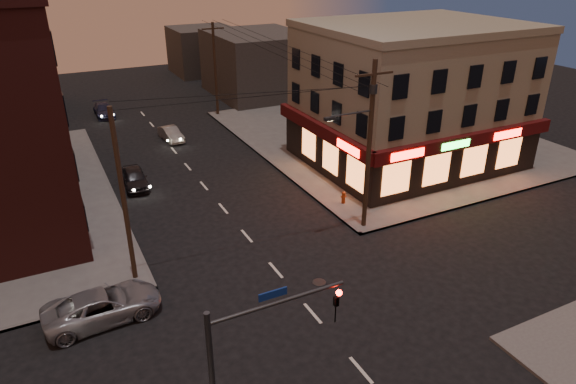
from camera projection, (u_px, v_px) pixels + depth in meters
ground at (313, 313)px, 23.92m from camera, size 120.00×120.00×0.00m
sidewalk_ne at (383, 136)px, 46.55m from camera, size 24.00×28.00×0.15m
pizza_building at (411, 95)px, 38.95m from camera, size 15.85×12.85×10.50m
bg_building_ne_a at (258, 64)px, 58.79m from camera, size 10.00×12.00×7.00m
bg_building_ne_b at (203, 50)px, 69.49m from camera, size 8.00×8.00×6.00m
utility_pole_main at (368, 138)px, 28.86m from camera, size 4.20×0.44×10.00m
utility_pole_far at (215, 70)px, 50.53m from camera, size 0.26×0.26×9.00m
utility_pole_west at (123, 198)px, 24.42m from camera, size 0.24×0.24×9.00m
traffic_signal at (245, 363)px, 15.36m from camera, size 4.49×0.32×6.47m
suv_cross at (103, 306)px, 23.30m from camera, size 5.34×2.72×1.44m
sedan_near at (135, 178)px, 36.43m from camera, size 1.81×4.08×1.36m
sedan_mid at (171, 134)px, 45.36m from camera, size 1.65×3.74×1.20m
sedan_far at (104, 110)px, 51.99m from camera, size 1.77×4.32×1.25m
fire_hydrant at (343, 197)px, 33.82m from camera, size 0.38×0.38×0.83m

